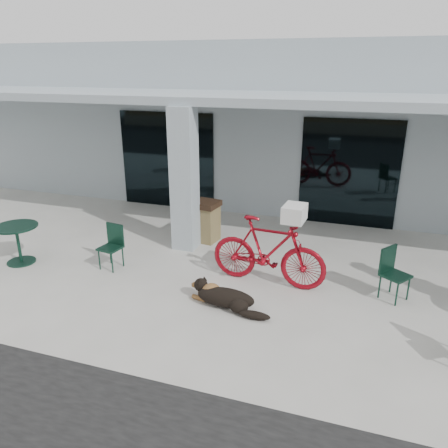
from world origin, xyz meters
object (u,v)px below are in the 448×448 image
(trash_receptacle, at_px, (206,221))
(cafe_chair_near, at_px, (110,247))
(cafe_chair_far_a, at_px, (396,275))
(bicycle, at_px, (268,251))
(dog, at_px, (226,297))
(cafe_table_near, at_px, (19,244))

(trash_receptacle, bearing_deg, cafe_chair_near, -123.23)
(cafe_chair_far_a, distance_m, trash_receptacle, 4.37)
(bicycle, distance_m, cafe_chair_far_a, 2.26)
(trash_receptacle, bearing_deg, cafe_chair_far_a, -20.29)
(dog, relative_size, cafe_chair_far_a, 1.25)
(bicycle, distance_m, trash_receptacle, 2.48)
(bicycle, distance_m, cafe_table_near, 5.17)
(bicycle, bearing_deg, cafe_table_near, 102.11)
(dog, xyz_separation_m, cafe_chair_near, (-2.69, 0.71, 0.26))
(bicycle, height_order, cafe_table_near, bicycle)
(bicycle, relative_size, trash_receptacle, 2.27)
(dog, relative_size, trash_receptacle, 1.22)
(cafe_table_near, relative_size, trash_receptacle, 0.91)
(cafe_chair_far_a, bearing_deg, dog, 149.05)
(dog, relative_size, cafe_chair_near, 1.30)
(dog, distance_m, trash_receptacle, 3.06)
(bicycle, height_order, cafe_chair_far_a, bicycle)
(cafe_chair_near, relative_size, cafe_chair_far_a, 0.96)
(cafe_chair_near, xyz_separation_m, trash_receptacle, (1.31, 2.00, 0.03))
(cafe_chair_far_a, bearing_deg, cafe_table_near, 131.98)
(bicycle, relative_size, cafe_chair_far_a, 2.32)
(bicycle, xyz_separation_m, cafe_table_near, (-5.11, -0.74, -0.25))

